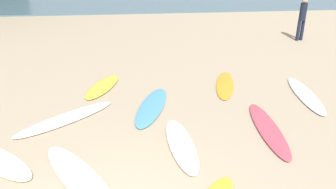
{
  "coord_description": "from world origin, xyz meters",
  "views": [
    {
      "loc": [
        0.5,
        -3.42,
        3.77
      ],
      "look_at": [
        1.37,
        4.39,
        0.3
      ],
      "focal_mm": 36.37,
      "sensor_mm": 36.0,
      "label": 1
    }
  ],
  "objects_px": {
    "surfboard_2": "(268,129)",
    "surfboard_4": "(225,85)",
    "surfboard_3": "(152,106)",
    "surfboard_9": "(103,86)",
    "surfboard_8": "(305,95)",
    "surfboard_5": "(66,118)",
    "surfboard_6": "(181,144)",
    "beachgoer_near": "(302,17)",
    "surfboard_0": "(80,178)"
  },
  "relations": [
    {
      "from": "surfboard_0",
      "to": "surfboard_2",
      "type": "height_order",
      "value": "surfboard_2"
    },
    {
      "from": "surfboard_2",
      "to": "surfboard_9",
      "type": "relative_size",
      "value": 1.32
    },
    {
      "from": "surfboard_3",
      "to": "surfboard_9",
      "type": "distance_m",
      "value": 1.97
    },
    {
      "from": "surfboard_0",
      "to": "surfboard_8",
      "type": "bearing_deg",
      "value": -4.55
    },
    {
      "from": "surfboard_0",
      "to": "surfboard_6",
      "type": "distance_m",
      "value": 2.11
    },
    {
      "from": "surfboard_2",
      "to": "surfboard_5",
      "type": "distance_m",
      "value": 4.64
    },
    {
      "from": "beachgoer_near",
      "to": "surfboard_9",
      "type": "bearing_deg",
      "value": 15.57
    },
    {
      "from": "surfboard_2",
      "to": "surfboard_8",
      "type": "bearing_deg",
      "value": 48.66
    },
    {
      "from": "surfboard_4",
      "to": "surfboard_5",
      "type": "distance_m",
      "value": 4.57
    },
    {
      "from": "surfboard_8",
      "to": "surfboard_9",
      "type": "xyz_separation_m",
      "value": [
        -5.52,
        1.18,
        0.01
      ]
    },
    {
      "from": "surfboard_6",
      "to": "surfboard_5",
      "type": "bearing_deg",
      "value": -33.04
    },
    {
      "from": "surfboard_5",
      "to": "surfboard_9",
      "type": "height_order",
      "value": "surfboard_9"
    },
    {
      "from": "surfboard_5",
      "to": "beachgoer_near",
      "type": "bearing_deg",
      "value": 86.62
    },
    {
      "from": "surfboard_9",
      "to": "surfboard_6",
      "type": "bearing_deg",
      "value": -41.48
    },
    {
      "from": "surfboard_4",
      "to": "surfboard_6",
      "type": "distance_m",
      "value": 3.53
    },
    {
      "from": "surfboard_8",
      "to": "beachgoer_near",
      "type": "distance_m",
      "value": 6.25
    },
    {
      "from": "surfboard_9",
      "to": "surfboard_3",
      "type": "bearing_deg",
      "value": -28.0
    },
    {
      "from": "surfboard_6",
      "to": "surfboard_8",
      "type": "relative_size",
      "value": 0.83
    },
    {
      "from": "surfboard_5",
      "to": "surfboard_8",
      "type": "relative_size",
      "value": 1.0
    },
    {
      "from": "surfboard_4",
      "to": "surfboard_6",
      "type": "relative_size",
      "value": 1.01
    },
    {
      "from": "surfboard_4",
      "to": "surfboard_9",
      "type": "xyz_separation_m",
      "value": [
        -3.53,
        0.24,
        0.01
      ]
    },
    {
      "from": "surfboard_5",
      "to": "surfboard_8",
      "type": "bearing_deg",
      "value": 57.27
    },
    {
      "from": "surfboard_6",
      "to": "surfboard_2",
      "type": "bearing_deg",
      "value": -171.48
    },
    {
      "from": "surfboard_8",
      "to": "surfboard_4",
      "type": "bearing_deg",
      "value": -17.88
    },
    {
      "from": "surfboard_2",
      "to": "surfboard_8",
      "type": "relative_size",
      "value": 0.98
    },
    {
      "from": "surfboard_4",
      "to": "surfboard_8",
      "type": "height_order",
      "value": "surfboard_8"
    },
    {
      "from": "surfboard_0",
      "to": "surfboard_9",
      "type": "distance_m",
      "value": 4.18
    },
    {
      "from": "surfboard_2",
      "to": "surfboard_4",
      "type": "relative_size",
      "value": 1.17
    },
    {
      "from": "surfboard_5",
      "to": "beachgoer_near",
      "type": "xyz_separation_m",
      "value": [
        8.78,
        6.34,
        0.97
      ]
    },
    {
      "from": "surfboard_6",
      "to": "surfboard_8",
      "type": "distance_m",
      "value": 4.29
    },
    {
      "from": "surfboard_5",
      "to": "beachgoer_near",
      "type": "height_order",
      "value": "beachgoer_near"
    },
    {
      "from": "surfboard_4",
      "to": "surfboard_5",
      "type": "relative_size",
      "value": 0.85
    },
    {
      "from": "surfboard_5",
      "to": "surfboard_9",
      "type": "bearing_deg",
      "value": 119.69
    },
    {
      "from": "surfboard_4",
      "to": "surfboard_0",
      "type": "bearing_deg",
      "value": 62.96
    },
    {
      "from": "surfboard_6",
      "to": "surfboard_0",
      "type": "bearing_deg",
      "value": 20.46
    },
    {
      "from": "surfboard_2",
      "to": "surfboard_5",
      "type": "relative_size",
      "value": 0.99
    },
    {
      "from": "surfboard_0",
      "to": "surfboard_8",
      "type": "xyz_separation_m",
      "value": [
        5.65,
        2.99,
        -0.0
      ]
    },
    {
      "from": "surfboard_2",
      "to": "surfboard_5",
      "type": "xyz_separation_m",
      "value": [
        -4.53,
        0.99,
        0.0
      ]
    },
    {
      "from": "surfboard_2",
      "to": "surfboard_9",
      "type": "distance_m",
      "value": 4.77
    },
    {
      "from": "surfboard_4",
      "to": "beachgoer_near",
      "type": "xyz_separation_m",
      "value": [
        4.52,
        4.69,
        0.98
      ]
    },
    {
      "from": "surfboard_5",
      "to": "surfboard_3",
      "type": "bearing_deg",
      "value": 62.55
    },
    {
      "from": "surfboard_9",
      "to": "surfboard_2",
      "type": "bearing_deg",
      "value": -17.07
    },
    {
      "from": "surfboard_3",
      "to": "surfboard_4",
      "type": "xyz_separation_m",
      "value": [
        2.22,
        1.22,
        -0.01
      ]
    },
    {
      "from": "surfboard_4",
      "to": "beachgoer_near",
      "type": "distance_m",
      "value": 6.59
    },
    {
      "from": "surfboard_2",
      "to": "beachgoer_near",
      "type": "bearing_deg",
      "value": 63.92
    },
    {
      "from": "surfboard_4",
      "to": "surfboard_8",
      "type": "xyz_separation_m",
      "value": [
        1.99,
        -0.94,
        0.0
      ]
    },
    {
      "from": "surfboard_0",
      "to": "surfboard_3",
      "type": "bearing_deg",
      "value": 29.47
    },
    {
      "from": "surfboard_3",
      "to": "surfboard_6",
      "type": "distance_m",
      "value": 1.91
    },
    {
      "from": "surfboard_5",
      "to": "surfboard_9",
      "type": "xyz_separation_m",
      "value": [
        0.73,
        1.89,
        0.0
      ]
    },
    {
      "from": "surfboard_8",
      "to": "surfboard_0",
      "type": "bearing_deg",
      "value": 35.29
    }
  ]
}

